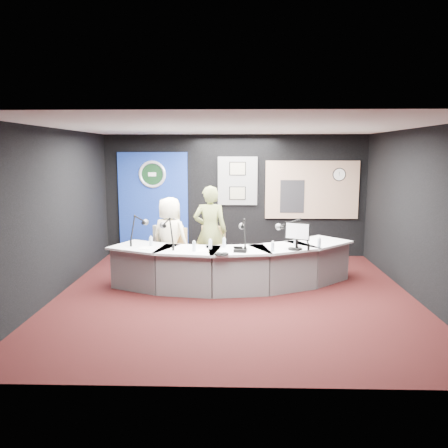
{
  "coord_description": "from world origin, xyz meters",
  "views": [
    {
      "loc": [
        0.02,
        -7.31,
        2.41
      ],
      "look_at": [
        -0.2,
        0.8,
        1.1
      ],
      "focal_mm": 36.0,
      "sensor_mm": 36.0,
      "label": 1
    }
  ],
  "objects_px": {
    "armchair_left": "(170,255)",
    "armchair_right": "(210,252)",
    "person_woman": "(210,231)",
    "person_man": "(170,238)",
    "broadcast_desk": "(232,266)"
  },
  "relations": [
    {
      "from": "armchair_left",
      "to": "person_man",
      "type": "bearing_deg",
      "value": 0.0
    },
    {
      "from": "broadcast_desk",
      "to": "person_woman",
      "type": "height_order",
      "value": "person_woman"
    },
    {
      "from": "armchair_left",
      "to": "person_woman",
      "type": "xyz_separation_m",
      "value": [
        0.76,
        0.13,
        0.43
      ]
    },
    {
      "from": "armchair_left",
      "to": "armchair_right",
      "type": "height_order",
      "value": "armchair_right"
    },
    {
      "from": "armchair_left",
      "to": "person_man",
      "type": "distance_m",
      "value": 0.33
    },
    {
      "from": "armchair_left",
      "to": "person_woman",
      "type": "bearing_deg",
      "value": 38.2
    },
    {
      "from": "armchair_left",
      "to": "armchair_right",
      "type": "relative_size",
      "value": 0.93
    },
    {
      "from": "armchair_right",
      "to": "person_woman",
      "type": "height_order",
      "value": "person_woman"
    },
    {
      "from": "armchair_left",
      "to": "broadcast_desk",
      "type": "bearing_deg",
      "value": 4.56
    },
    {
      "from": "armchair_left",
      "to": "person_woman",
      "type": "distance_m",
      "value": 0.89
    },
    {
      "from": "person_man",
      "to": "armchair_right",
      "type": "bearing_deg",
      "value": -146.96
    },
    {
      "from": "person_man",
      "to": "person_woman",
      "type": "height_order",
      "value": "person_woman"
    },
    {
      "from": "broadcast_desk",
      "to": "person_man",
      "type": "relative_size",
      "value": 2.88
    },
    {
      "from": "armchair_right",
      "to": "person_man",
      "type": "height_order",
      "value": "person_man"
    },
    {
      "from": "armchair_right",
      "to": "person_man",
      "type": "xyz_separation_m",
      "value": [
        -0.76,
        -0.13,
        0.29
      ]
    }
  ]
}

